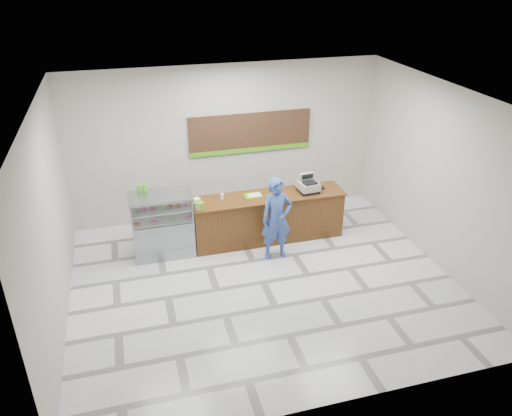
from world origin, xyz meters
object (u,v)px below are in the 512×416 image
object	(u,v)px
cash_register	(308,185)
display_case	(162,224)
serving_tray	(253,195)
sales_counter	(268,217)
customer	(277,219)

from	to	relation	value
cash_register	display_case	bearing A→B (deg)	172.49
display_case	serving_tray	bearing A→B (deg)	2.07
serving_tray	sales_counter	bearing A→B (deg)	-15.15
cash_register	serving_tray	bearing A→B (deg)	168.49
serving_tray	cash_register	bearing A→B (deg)	-6.50
cash_register	customer	world-z (taller)	customer
sales_counter	display_case	world-z (taller)	display_case
sales_counter	customer	bearing A→B (deg)	-92.85
display_case	customer	distance (m)	2.31
sales_counter	customer	xyz separation A→B (m)	(-0.04, -0.72, 0.35)
sales_counter	serving_tray	world-z (taller)	serving_tray
serving_tray	customer	bearing A→B (deg)	-73.71
serving_tray	customer	xyz separation A→B (m)	(0.26, -0.79, -0.18)
sales_counter	cash_register	distance (m)	1.09
display_case	customer	bearing A→B (deg)	-18.31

